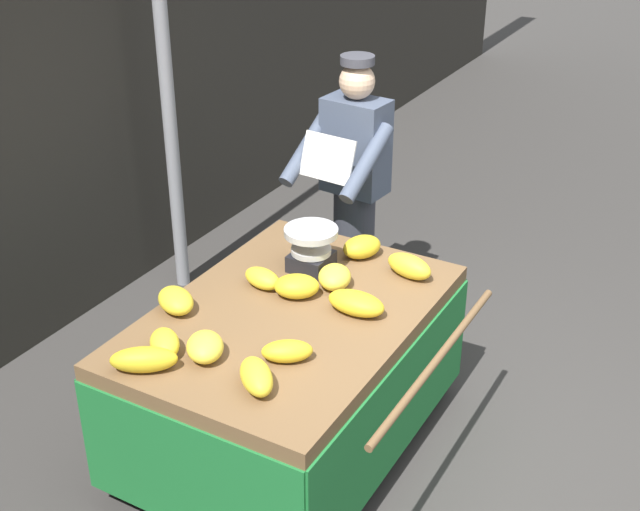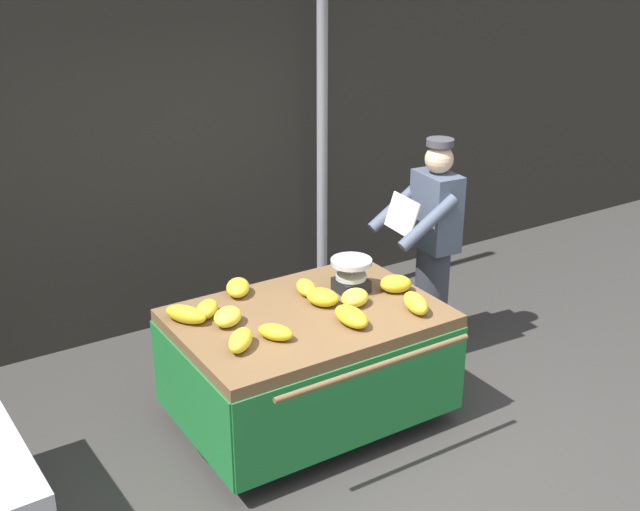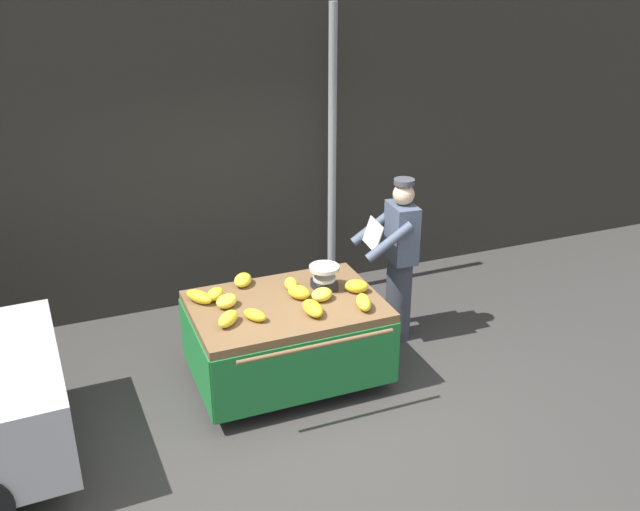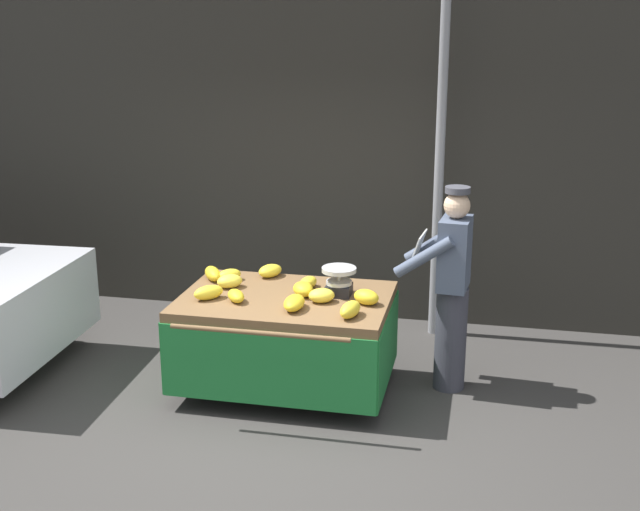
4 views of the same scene
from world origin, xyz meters
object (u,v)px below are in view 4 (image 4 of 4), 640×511
(banana_cart, at_px, (286,321))
(banana_bunch_10, at_px, (350,310))
(banana_bunch_4, at_px, (213,274))
(banana_bunch_7, at_px, (294,303))
(street_pole, at_px, (439,171))
(banana_bunch_3, at_px, (303,289))
(banana_bunch_5, at_px, (230,281))
(banana_bunch_6, at_px, (366,297))
(banana_bunch_2, at_px, (270,271))
(banana_bunch_0, at_px, (322,295))
(banana_bunch_8, at_px, (236,296))
(weighing_scale, at_px, (339,281))
(banana_bunch_1, at_px, (208,292))
(banana_bunch_11, at_px, (229,275))
(banana_bunch_9, at_px, (308,283))
(vendor_person, at_px, (451,288))

(banana_cart, distance_m, banana_bunch_10, 0.75)
(banana_bunch_4, height_order, banana_bunch_7, banana_bunch_4)
(street_pole, height_order, banana_bunch_3, street_pole)
(banana_bunch_5, bearing_deg, banana_bunch_6, -8.07)
(banana_bunch_6, bearing_deg, banana_bunch_2, 150.50)
(banana_bunch_0, height_order, banana_bunch_4, same)
(banana_cart, xyz_separation_m, banana_bunch_8, (-0.35, -0.20, 0.26))
(weighing_scale, xyz_separation_m, banana_bunch_3, (-0.28, -0.08, -0.06))
(banana_bunch_1, bearing_deg, banana_bunch_2, 64.34)
(banana_bunch_7, relative_size, banana_bunch_11, 1.36)
(banana_bunch_5, relative_size, banana_bunch_6, 0.98)
(banana_bunch_10, bearing_deg, banana_bunch_5, 156.66)
(banana_bunch_11, bearing_deg, banana_bunch_0, -22.71)
(banana_bunch_4, relative_size, banana_bunch_7, 1.01)
(banana_bunch_1, height_order, banana_bunch_4, banana_bunch_1)
(banana_bunch_1, bearing_deg, weighing_scale, 17.57)
(weighing_scale, relative_size, banana_bunch_9, 1.30)
(banana_bunch_4, bearing_deg, banana_bunch_6, -13.66)
(banana_bunch_8, bearing_deg, banana_bunch_7, -9.36)
(banana_bunch_0, height_order, banana_bunch_8, banana_bunch_0)
(banana_bunch_0, height_order, banana_bunch_10, banana_bunch_10)
(banana_bunch_10, bearing_deg, banana_cart, 149.17)
(vendor_person, bearing_deg, banana_bunch_9, -175.30)
(street_pole, distance_m, banana_cart, 2.15)
(banana_bunch_4, xyz_separation_m, banana_bunch_5, (0.21, -0.17, 0.00))
(banana_bunch_2, xyz_separation_m, banana_bunch_5, (-0.25, -0.36, 0.00))
(banana_bunch_1, distance_m, banana_bunch_8, 0.23)
(banana_bunch_1, distance_m, banana_bunch_10, 1.19)
(banana_bunch_6, xyz_separation_m, banana_bunch_10, (-0.07, -0.31, 0.00))
(banana_bunch_9, bearing_deg, banana_bunch_5, -169.42)
(banana_bunch_10, height_order, vendor_person, vendor_person)
(banana_bunch_2, bearing_deg, banana_bunch_6, -29.50)
(banana_bunch_0, bearing_deg, banana_bunch_9, 119.85)
(weighing_scale, bearing_deg, street_pole, 64.80)
(banana_bunch_8, distance_m, banana_bunch_11, 0.55)
(banana_bunch_0, bearing_deg, banana_bunch_5, 166.74)
(banana_cart, xyz_separation_m, weighing_scale, (0.42, 0.12, 0.33))
(weighing_scale, distance_m, banana_bunch_10, 0.51)
(banana_bunch_5, xyz_separation_m, banana_bunch_11, (-0.06, 0.18, -0.00))
(banana_bunch_0, distance_m, banana_bunch_8, 0.68)
(banana_bunch_7, height_order, banana_bunch_9, banana_bunch_7)
(banana_bunch_0, xyz_separation_m, banana_bunch_1, (-0.90, -0.12, 0.00))
(banana_cart, xyz_separation_m, banana_bunch_0, (0.32, -0.07, 0.27))
(weighing_scale, height_order, banana_bunch_4, weighing_scale)
(banana_bunch_2, distance_m, banana_bunch_11, 0.36)
(weighing_scale, xyz_separation_m, banana_bunch_10, (0.18, -0.48, -0.06))
(banana_bunch_3, height_order, vendor_person, vendor_person)
(banana_bunch_7, bearing_deg, banana_bunch_0, 50.99)
(weighing_scale, height_order, banana_bunch_8, weighing_scale)
(banana_bunch_3, height_order, banana_bunch_8, banana_bunch_3)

